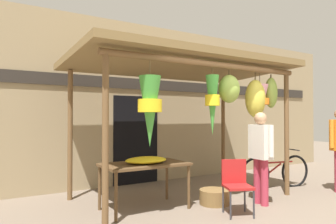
% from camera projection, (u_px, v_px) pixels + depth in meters
% --- Properties ---
extents(ground_plane, '(30.00, 30.00, 0.00)m').
position_uv_depth(ground_plane, '(217.00, 206.00, 5.33)').
color(ground_plane, '#756656').
extents(shop_facade, '(12.59, 0.29, 3.68)m').
position_uv_depth(shop_facade, '(149.00, 104.00, 7.48)').
color(shop_facade, '#9E8966').
rests_on(shop_facade, ground_plane).
extents(market_stall_canopy, '(4.21, 2.35, 2.63)m').
position_uv_depth(market_stall_canopy, '(191.00, 77.00, 5.80)').
color(market_stall_canopy, brown).
rests_on(market_stall_canopy, ground_plane).
extents(display_table, '(1.39, 0.80, 0.76)m').
position_uv_depth(display_table, '(145.00, 168.00, 5.14)').
color(display_table, brown).
rests_on(display_table, ground_plane).
extents(flower_heap_on_table, '(0.71, 0.50, 0.11)m').
position_uv_depth(flower_heap_on_table, '(147.00, 160.00, 5.13)').
color(flower_heap_on_table, yellow).
rests_on(flower_heap_on_table, display_table).
extents(folding_chair, '(0.53, 0.53, 0.84)m').
position_uv_depth(folding_chair, '(236.00, 182.00, 4.89)').
color(folding_chair, '#AD1E1E').
rests_on(folding_chair, ground_plane).
extents(wicker_basket_by_table, '(0.52, 0.52, 0.25)m').
position_uv_depth(wicker_basket_by_table, '(214.00, 197.00, 5.44)').
color(wicker_basket_by_table, brown).
rests_on(wicker_basket_by_table, ground_plane).
extents(parked_bicycle, '(1.73, 0.49, 0.92)m').
position_uv_depth(parked_bicycle, '(275.00, 172.00, 6.66)').
color(parked_bicycle, black).
rests_on(parked_bicycle, ground_plane).
extents(customer_foreground, '(0.26, 0.59, 1.60)m').
position_uv_depth(customer_foreground, '(261.00, 150.00, 5.44)').
color(customer_foreground, '#B23347').
rests_on(customer_foreground, ground_plane).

